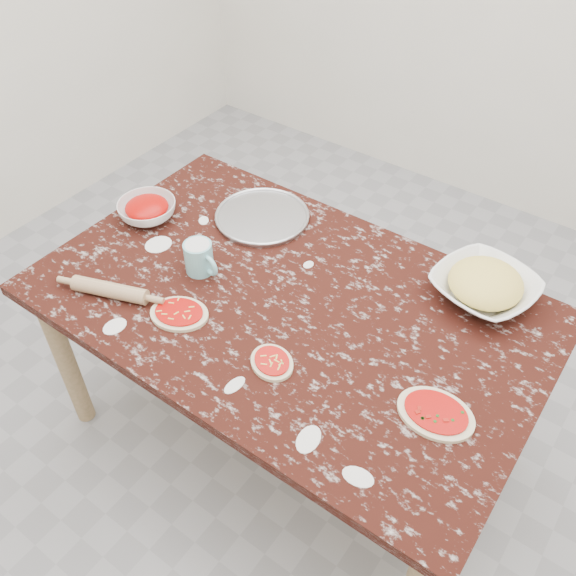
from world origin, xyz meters
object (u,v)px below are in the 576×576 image
(sauce_bowl, at_px, (147,210))
(cheese_bowl, at_px, (484,288))
(worktable, at_px, (288,317))
(rolling_pin, at_px, (110,290))
(pizza_tray, at_px, (262,217))
(flour_mug, at_px, (200,258))

(sauce_bowl, relative_size, cheese_bowl, 0.68)
(worktable, xyz_separation_m, rolling_pin, (-0.47, -0.32, 0.11))
(pizza_tray, height_order, cheese_bowl, cheese_bowl)
(worktable, bearing_deg, sauce_bowl, 175.99)
(sauce_bowl, bearing_deg, rolling_pin, -61.23)
(sauce_bowl, relative_size, rolling_pin, 0.83)
(worktable, relative_size, rolling_pin, 6.33)
(sauce_bowl, bearing_deg, pizza_tray, 35.04)
(worktable, distance_m, cheese_bowl, 0.63)
(rolling_pin, bearing_deg, worktable, 34.15)
(pizza_tray, bearing_deg, flour_mug, -88.43)
(cheese_bowl, bearing_deg, rolling_pin, -144.36)
(worktable, relative_size, pizza_tray, 4.74)
(cheese_bowl, distance_m, flour_mug, 0.92)
(rolling_pin, bearing_deg, pizza_tray, 76.69)
(rolling_pin, bearing_deg, cheese_bowl, 35.64)
(pizza_tray, distance_m, sauce_bowl, 0.42)
(cheese_bowl, bearing_deg, flour_mug, -151.96)
(pizza_tray, height_order, rolling_pin, rolling_pin)
(worktable, distance_m, flour_mug, 0.35)
(pizza_tray, bearing_deg, cheese_bowl, 5.91)
(flour_mug, relative_size, rolling_pin, 0.56)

